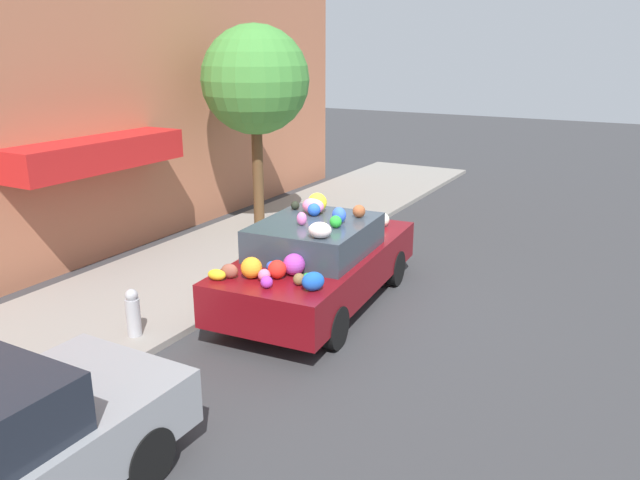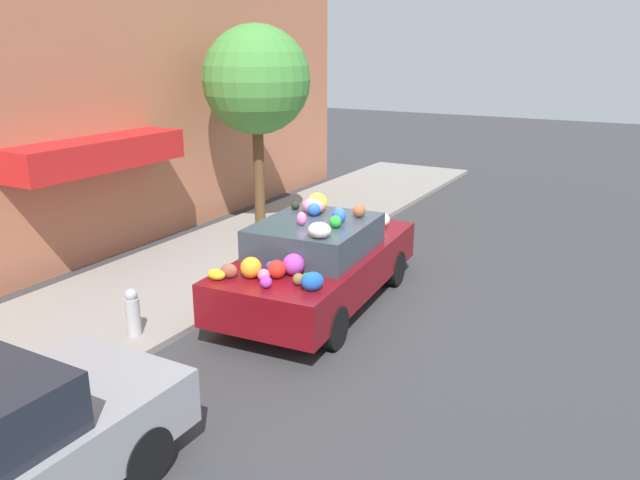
# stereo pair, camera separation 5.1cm
# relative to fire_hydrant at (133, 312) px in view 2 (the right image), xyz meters

# --- Properties ---
(ground_plane) EXTENTS (60.00, 60.00, 0.00)m
(ground_plane) POSITION_rel_fire_hydrant_xyz_m (2.48, -1.61, -0.45)
(ground_plane) COLOR #38383A
(sidewalk_curb) EXTENTS (24.00, 3.20, 0.10)m
(sidewalk_curb) POSITION_rel_fire_hydrant_xyz_m (2.48, 1.09, -0.40)
(sidewalk_curb) COLOR gray
(sidewalk_curb) RESTS_ON ground
(building_facade) EXTENTS (18.00, 1.20, 6.43)m
(building_facade) POSITION_rel_fire_hydrant_xyz_m (2.46, 3.31, 2.72)
(building_facade) COLOR #B26B4C
(building_facade) RESTS_ON ground
(street_tree) EXTENTS (2.32, 2.32, 4.41)m
(street_tree) POSITION_rel_fire_hydrant_xyz_m (5.54, 1.66, 2.88)
(street_tree) COLOR brown
(street_tree) RESTS_ON sidewalk_curb
(fire_hydrant) EXTENTS (0.20, 0.20, 0.70)m
(fire_hydrant) POSITION_rel_fire_hydrant_xyz_m (0.00, 0.00, 0.00)
(fire_hydrant) COLOR #B2B2B7
(fire_hydrant) RESTS_ON sidewalk_curb
(art_car) EXTENTS (4.43, 2.16, 1.76)m
(art_car) POSITION_rel_fire_hydrant_xyz_m (2.43, -1.64, 0.32)
(art_car) COLOR maroon
(art_car) RESTS_ON ground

